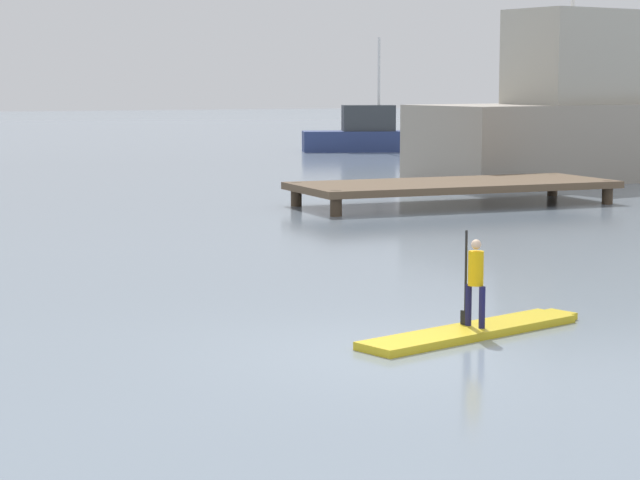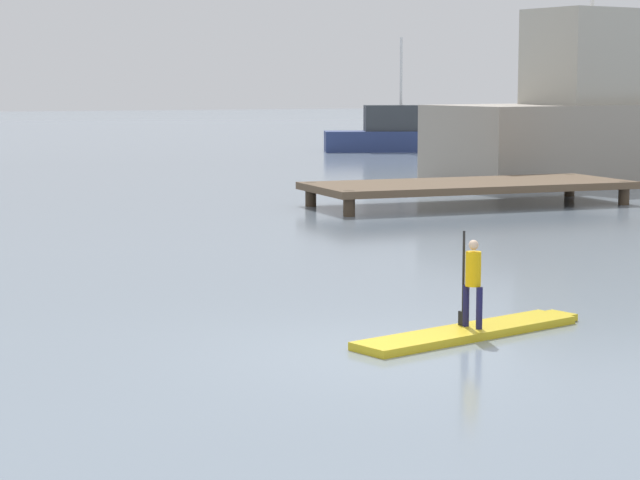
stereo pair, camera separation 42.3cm
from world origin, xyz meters
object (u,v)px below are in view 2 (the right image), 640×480
Objects in this scene: motor_boat_small_navy at (390,135)px; paddler_child_solo at (472,278)px; fishing_boat_white_large at (637,120)px; paddleboard_near at (472,332)px.

paddler_child_solo is at bearing -112.81° from motor_boat_small_navy.
paddler_child_solo is 26.50m from fishing_boat_white_large.
fishing_boat_white_large reaches higher than motor_boat_small_navy.
paddleboard_near is at bearing -110.46° from paddler_child_solo.
fishing_boat_white_large is 2.60× the size of motor_boat_small_navy.
fishing_boat_white_large is (16.85, 20.44, 1.84)m from paddleboard_near.
fishing_boat_white_large is (16.84, 20.42, 1.17)m from paddler_child_solo.
paddleboard_near is 0.67m from paddler_child_solo.
paddleboard_near is 0.22× the size of fishing_boat_white_large.
paddler_child_solo is 40.76m from motor_boat_small_navy.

